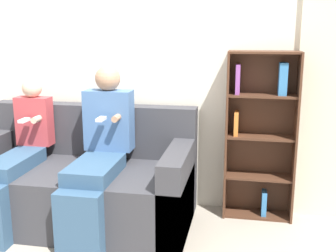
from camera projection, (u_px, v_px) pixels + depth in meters
name	position (u px, v px, depth m)	size (l,w,h in m)	color
back_wall	(107.00, 61.00, 3.70)	(10.00, 0.06, 2.55)	silver
couch	(81.00, 184.00, 3.46)	(1.81, 0.92, 0.91)	#38383D
adult_seated	(99.00, 149.00, 3.25)	(0.39, 0.87, 1.27)	#335170
child_seated	(17.00, 155.00, 3.35)	(0.30, 0.87, 1.15)	#335170
bookshelf	(260.00, 133.00, 3.47)	(0.57, 0.24, 1.39)	#4C2D1E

